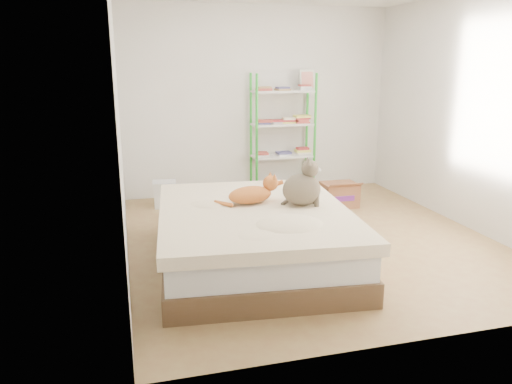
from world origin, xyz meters
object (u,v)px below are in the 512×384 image
object	(u,v)px
orange_cat	(250,193)
grey_cat	(302,183)
bed	(254,237)
shelf_unit	(283,134)
white_bin	(165,194)
cardboard_box	(339,194)

from	to	relation	value
orange_cat	grey_cat	bearing A→B (deg)	-33.87
orange_cat	bed	bearing A→B (deg)	-103.80
grey_cat	shelf_unit	distance (m)	2.48
white_bin	cardboard_box	bearing A→B (deg)	-14.12
bed	white_bin	bearing A→B (deg)	112.27
bed	orange_cat	world-z (taller)	orange_cat
shelf_unit	orange_cat	bearing A→B (deg)	-115.35
bed	grey_cat	world-z (taller)	grey_cat
bed	orange_cat	size ratio (longest dim) A/B	4.46
grey_cat	shelf_unit	world-z (taller)	shelf_unit
orange_cat	grey_cat	size ratio (longest dim) A/B	1.18
orange_cat	white_bin	xyz separation A→B (m)	(-0.65, 1.95, -0.48)
grey_cat	cardboard_box	bearing A→B (deg)	-22.81
bed	shelf_unit	distance (m)	2.68
grey_cat	cardboard_box	xyz separation A→B (m)	(1.12, 1.59, -0.61)
grey_cat	white_bin	world-z (taller)	grey_cat
orange_cat	grey_cat	world-z (taller)	grey_cat
white_bin	orange_cat	bearing A→B (deg)	-71.52
orange_cat	shelf_unit	xyz separation A→B (m)	(1.05, 2.21, 0.21)
bed	white_bin	size ratio (longest dim) A/B	6.70
orange_cat	cardboard_box	bearing A→B (deg)	30.83
bed	grey_cat	size ratio (longest dim) A/B	5.25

